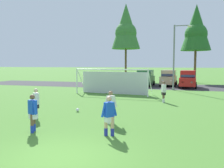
{
  "coord_description": "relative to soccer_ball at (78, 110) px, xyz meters",
  "views": [
    {
      "loc": [
        3.58,
        -6.41,
        2.94
      ],
      "look_at": [
        -0.84,
        8.81,
        1.6
      ],
      "focal_mm": 37.5,
      "sensor_mm": 36.0,
      "label": 1
    }
  ],
  "objects": [
    {
      "name": "player_winger_right",
      "position": [
        -1.36,
        -2.32,
        0.71
      ],
      "size": [
        0.57,
        0.59,
        1.64
      ],
      "color": "beige",
      "rests_on": "ground"
    },
    {
      "name": "tree_mid_left",
      "position": [
        8.35,
        26.09,
        8.33
      ],
      "size": [
        4.6,
        4.6,
        12.27
      ],
      "color": "brown",
      "rests_on": "ground"
    },
    {
      "name": "player_midfield_center",
      "position": [
        2.82,
        -2.28,
        0.71
      ],
      "size": [
        0.59,
        0.58,
        1.64
      ],
      "color": "#936B4C",
      "rests_on": "ground"
    },
    {
      "name": "parked_car_slot_center_left",
      "position": [
        4.6,
        19.76,
        1.0
      ],
      "size": [
        2.33,
        4.7,
        2.16
      ],
      "color": "tan",
      "rests_on": "ground"
    },
    {
      "name": "parked_car_slot_left",
      "position": [
        1.56,
        18.56,
        1.0
      ],
      "size": [
        2.31,
        4.69,
        2.16
      ],
      "color": "#194C2D",
      "rests_on": "ground"
    },
    {
      "name": "soccer_ball",
      "position": [
        0.0,
        0.0,
        0.0
      ],
      "size": [
        0.22,
        0.22,
        0.22
      ],
      "color": "white",
      "rests_on": "ground"
    },
    {
      "name": "player_defender_far",
      "position": [
        3.31,
        -4.15,
        0.71
      ],
      "size": [
        0.58,
        0.58,
        1.64
      ],
      "color": "tan",
      "rests_on": "ground"
    },
    {
      "name": "player_striker_near",
      "position": [
        4.89,
        5.11,
        0.71
      ],
      "size": [
        0.39,
        0.73,
        1.64
      ],
      "color": "brown",
      "rests_on": "ground"
    },
    {
      "name": "player_trailing_back",
      "position": [
        -0.03,
        -4.54,
        0.71
      ],
      "size": [
        0.66,
        0.47,
        1.64
      ],
      "color": "brown",
      "rests_on": "ground"
    },
    {
      "name": "ground_plane",
      "position": [
        2.47,
        8.25,
        -0.11
      ],
      "size": [
        400.0,
        400.0,
        0.0
      ],
      "primitive_type": "plane",
      "color": "#477A2D"
    },
    {
      "name": "street_lamp",
      "position": [
        5.54,
        14.31,
        3.7
      ],
      "size": [
        2.0,
        0.32,
        7.34
      ],
      "color": "slate",
      "rests_on": "ground"
    },
    {
      "name": "soccer_goal",
      "position": [
        -0.26,
        9.0,
        1.18
      ],
      "size": [
        7.57,
        2.64,
        2.57
      ],
      "color": "white",
      "rests_on": "ground"
    },
    {
      "name": "parked_car_slot_far_left",
      "position": [
        -1.88,
        17.72,
        0.77
      ],
      "size": [
        2.14,
        4.26,
        1.72
      ],
      "color": "silver",
      "rests_on": "ground"
    },
    {
      "name": "parked_car_slot_center",
      "position": [
        7.06,
        17.72,
        1.0
      ],
      "size": [
        2.34,
        4.7,
        2.16
      ],
      "color": "red",
      "rests_on": "ground"
    },
    {
      "name": "tree_left_edge",
      "position": [
        -3.43,
        28.48,
        9.37
      ],
      "size": [
        5.17,
        5.17,
        13.78
      ],
      "color": "brown",
      "rests_on": "ground"
    },
    {
      "name": "parking_lot_strip",
      "position": [
        2.47,
        18.56,
        -0.11
      ],
      "size": [
        52.0,
        8.4,
        0.01
      ],
      "primitive_type": "cube",
      "color": "#333335",
      "rests_on": "ground"
    }
  ]
}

